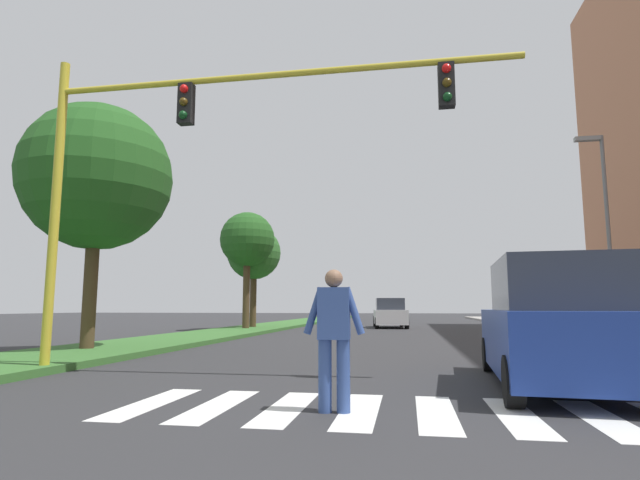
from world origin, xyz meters
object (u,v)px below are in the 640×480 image
object	(u,v)px
traffic_light_gantry	(183,141)
pedestrian_performer	(334,332)
tree_far	(247,240)
sedan_midblock	(390,314)
suv_crossing	(556,327)
street_lamp_right	(604,215)
tree_distant	(254,253)
tree_mid	(97,177)

from	to	relation	value
traffic_light_gantry	pedestrian_performer	xyz separation A→B (m)	(3.26, -2.58, -3.43)
tree_far	pedestrian_performer	xyz separation A→B (m)	(7.39, -19.25, -3.79)
tree_far	sedan_midblock	bearing A→B (deg)	36.72
suv_crossing	traffic_light_gantry	bearing A→B (deg)	177.89
street_lamp_right	sedan_midblock	distance (m)	14.20
street_lamp_right	sedan_midblock	bearing A→B (deg)	127.39
tree_distant	traffic_light_gantry	xyz separation A→B (m)	(4.26, -18.29, 0.16)
tree_distant	suv_crossing	bearing A→B (deg)	-60.06
pedestrian_performer	sedan_midblock	bearing A→B (deg)	90.39
tree_far	street_lamp_right	xyz separation A→B (m)	(15.53, -5.49, -0.13)
traffic_light_gantry	pedestrian_performer	distance (m)	5.39
tree_mid	tree_far	xyz separation A→B (m)	(0.13, 13.00, -0.07)
pedestrian_performer	street_lamp_right	bearing A→B (deg)	59.40
tree_mid	suv_crossing	size ratio (longest dim) A/B	1.42
traffic_light_gantry	street_lamp_right	world-z (taller)	street_lamp_right
traffic_light_gantry	sedan_midblock	bearing A→B (deg)	82.03
tree_mid	traffic_light_gantry	xyz separation A→B (m)	(4.26, -3.67, -0.43)
tree_distant	pedestrian_performer	bearing A→B (deg)	-70.18
tree_mid	suv_crossing	bearing A→B (deg)	-20.09
suv_crossing	street_lamp_right	bearing A→B (deg)	66.37
street_lamp_right	pedestrian_performer	distance (m)	16.40
tree_far	traffic_light_gantry	world-z (taller)	tree_far
tree_far	traffic_light_gantry	bearing A→B (deg)	-76.06
tree_distant	pedestrian_performer	xyz separation A→B (m)	(7.52, -20.87, -3.27)
street_lamp_right	pedestrian_performer	world-z (taller)	street_lamp_right
tree_mid	traffic_light_gantry	size ratio (longest dim) A/B	0.75
traffic_light_gantry	street_lamp_right	bearing A→B (deg)	44.44
tree_distant	traffic_light_gantry	bearing A→B (deg)	-76.87
traffic_light_gantry	sedan_midblock	distance (m)	22.55
tree_mid	pedestrian_performer	world-z (taller)	tree_mid
tree_far	tree_distant	distance (m)	1.71
tree_mid	traffic_light_gantry	distance (m)	5.64
street_lamp_right	suv_crossing	size ratio (longest dim) A/B	1.59
tree_distant	tree_mid	bearing A→B (deg)	-90.00
tree_far	suv_crossing	bearing A→B (deg)	-58.05
sedan_midblock	tree_far	bearing A→B (deg)	-143.28
pedestrian_performer	tree_distant	bearing A→B (deg)	109.82
tree_distant	suv_crossing	xyz separation A→B (m)	(10.67, -18.52, -3.27)
tree_mid	tree_far	size ratio (longest dim) A/B	1.10
tree_mid	suv_crossing	distance (m)	12.00
tree_mid	suv_crossing	world-z (taller)	tree_mid
tree_mid	pedestrian_performer	distance (m)	10.51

